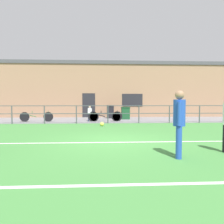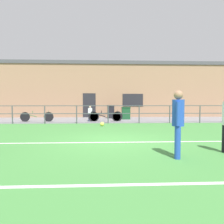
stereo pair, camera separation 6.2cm
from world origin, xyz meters
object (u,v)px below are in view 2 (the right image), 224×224
Objects in this scene: bicycle_parked_2 at (105,116)px; bicycle_parked_3 at (37,117)px; player_striker at (178,120)px; trash_bin_1 at (126,113)px; trash_bin_0 at (111,112)px; bicycle_parked_0 at (105,117)px; soccer_ball_match at (102,124)px; spectator_child at (90,112)px.

bicycle_parked_3 is at bearing -180.00° from bicycle_parked_2.
player_striker reaches higher than trash_bin_1.
bicycle_parked_3 is at bearing -165.77° from trash_bin_1.
trash_bin_0 is 1.12× the size of trash_bin_1.
bicycle_parked_0 is 2.70m from trash_bin_0.
bicycle_parked_3 is (-4.47, 2.66, 0.25)m from soccer_ball_match.
spectator_child reaches higher than bicycle_parked_0.
trash_bin_0 is at bearing 79.45° from bicycle_parked_0.
player_striker reaches higher than spectator_child.
player_striker is 11.45m from bicycle_parked_3.
bicycle_parked_3 is (-4.70, -0.00, -0.02)m from bicycle_parked_2.
bicycle_parked_0 is (1.06, -0.07, -0.30)m from spectator_child.
trash_bin_1 reaches higher than bicycle_parked_0.
spectator_child is 3.01m from trash_bin_0.
player_striker is 11.12m from trash_bin_1.
bicycle_parked_0 is at bearing -135.34° from trash_bin_1.
bicycle_parked_0 is at bearing -100.55° from trash_bin_0.
spectator_child is at bearing 176.40° from bicycle_parked_0.
trash_bin_1 is at bearing 14.23° from bicycle_parked_3.
trash_bin_1 is (1.13, -1.05, -0.06)m from trash_bin_0.
spectator_child is (-2.72, 9.57, -0.32)m from player_striker.
player_striker is 0.71× the size of bicycle_parked_2.
soccer_ball_match is at bearing -95.13° from bicycle_parked_2.
soccer_ball_match is 2.89m from spectator_child.
player_striker is at bearing 83.49° from spectator_child.
player_striker is at bearing -56.23° from bicycle_parked_3.
spectator_child reaches higher than trash_bin_0.
bicycle_parked_2 reaches higher than bicycle_parked_0.
trash_bin_0 is at bearing 82.21° from soccer_ball_match.
trash_bin_1 is (1.85, 4.26, 0.38)m from soccer_ball_match.
bicycle_parked_2 reaches higher than soccer_ball_match.
player_striker is at bearing -74.56° from soccer_ball_match.
soccer_ball_match is at bearing -30.75° from bicycle_parked_3.
bicycle_parked_2 is 2.28m from trash_bin_1.
trash_bin_0 is 1.54m from trash_bin_1.
soccer_ball_match is at bearing -97.79° from trash_bin_0.
bicycle_parked_2 is at bearing 30.70° from player_striker.
player_striker is 1.78× the size of trash_bin_1.
spectator_child reaches higher than bicycle_parked_3.
bicycle_parked_3 is (-6.36, 9.51, -0.60)m from player_striker.
player_striker reaches higher than bicycle_parked_2.
spectator_child is 0.48× the size of bicycle_parked_3.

